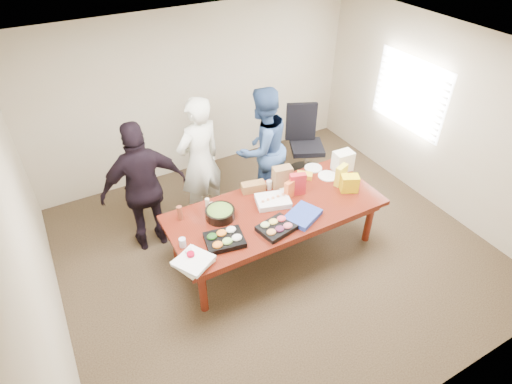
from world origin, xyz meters
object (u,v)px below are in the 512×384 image
conference_table (275,230)px  person_right (262,148)px  office_chair (307,145)px  sheet_cake (273,201)px  person_center (200,161)px  salad_bowl (220,213)px

conference_table → person_right: person_right is taller
office_chair → sheet_cake: (-1.39, -1.22, 0.19)m
office_chair → person_right: size_ratio=0.64×
office_chair → conference_table: bearing=-112.1°
person_right → office_chair: bearing=179.9°
person_center → salad_bowl: (-0.16, -0.99, -0.16)m
person_right → salad_bowl: (-1.13, -0.92, -0.13)m
conference_table → sheet_cake: sheet_cake is taller
sheet_cake → person_center: bearing=134.1°
office_chair → sheet_cake: 1.86m
person_center → person_right: person_center is taller
conference_table → person_right: 1.31m
office_chair → salad_bowl: 2.41m
office_chair → salad_bowl: bearing=-127.0°
salad_bowl → conference_table: bearing=-14.9°
person_right → salad_bowl: 1.46m
conference_table → person_center: bearing=114.7°
conference_table → salad_bowl: (-0.70, 0.19, 0.44)m
person_right → salad_bowl: size_ratio=5.02×
sheet_cake → salad_bowl: salad_bowl is taller
person_center → sheet_cake: size_ratio=4.51×
person_center → sheet_cake: 1.22m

